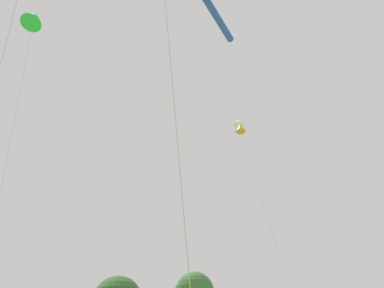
{
  "coord_description": "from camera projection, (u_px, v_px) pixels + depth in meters",
  "views": [
    {
      "loc": [
        -7.17,
        2.27,
        1.47
      ],
      "look_at": [
        -2.09,
        11.82,
        6.55
      ],
      "focal_mm": 39.75,
      "sensor_mm": 36.0,
      "label": 1
    }
  ],
  "objects": [
    {
      "name": "small_kite_triangle_green",
      "position": [
        241.0,
        129.0,
        35.18
      ],
      "size": [
        3.22,
        3.37,
        18.06
      ],
      "rotation": [
        0.0,
        0.0,
        2.42
      ],
      "color": "orange",
      "rests_on": "ground"
    },
    {
      "name": "small_kite_diamond_red",
      "position": [
        238.0,
        123.0,
        41.0
      ],
      "size": [
        2.12,
        3.14,
        21.34
      ],
      "rotation": [
        0.0,
        0.0,
        -0.6
      ],
      "color": "white",
      "rests_on": "ground"
    },
    {
      "name": "small_kite_streamer_purple",
      "position": [
        34.0,
        19.0,
        25.01
      ],
      "size": [
        1.92,
        3.84,
        19.56
      ],
      "rotation": [
        0.0,
        0.0,
        2.5
      ],
      "color": "green",
      "rests_on": "ground"
    }
  ]
}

